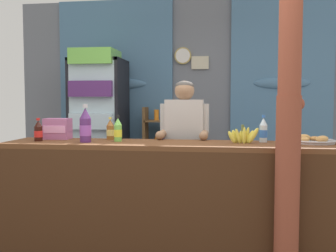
# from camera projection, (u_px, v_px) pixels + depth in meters

# --- Properties ---
(ground_plane) EXTENTS (7.02, 7.02, 0.00)m
(ground_plane) POSITION_uv_depth(u_px,v_px,m) (174.00, 232.00, 3.94)
(ground_plane) COLOR #665B51
(back_wall_curtained) EXTENTS (4.90, 0.22, 2.76)m
(back_wall_curtained) POSITION_uv_depth(u_px,v_px,m) (188.00, 94.00, 5.49)
(back_wall_curtained) COLOR slate
(back_wall_curtained) RESTS_ON ground
(stall_counter) EXTENTS (2.82, 0.55, 0.98)m
(stall_counter) POSITION_uv_depth(u_px,v_px,m) (167.00, 191.00, 3.17)
(stall_counter) COLOR brown
(stall_counter) RESTS_ON ground
(timber_post) EXTENTS (0.20, 0.18, 2.75)m
(timber_post) POSITION_uv_depth(u_px,v_px,m) (289.00, 103.00, 2.76)
(timber_post) COLOR brown
(timber_post) RESTS_ON ground
(drink_fridge) EXTENTS (0.68, 0.71, 2.00)m
(drink_fridge) POSITION_uv_depth(u_px,v_px,m) (98.00, 119.00, 5.14)
(drink_fridge) COLOR black
(drink_fridge) RESTS_ON ground
(bottle_shelf_rack) EXTENTS (0.48, 0.28, 1.25)m
(bottle_shelf_rack) POSITION_uv_depth(u_px,v_px,m) (161.00, 151.00, 5.24)
(bottle_shelf_rack) COLOR brown
(bottle_shelf_rack) RESTS_ON ground
(plastic_lawn_chair) EXTENTS (0.49, 0.49, 0.86)m
(plastic_lawn_chair) POSITION_uv_depth(u_px,v_px,m) (247.00, 172.00, 4.53)
(plastic_lawn_chair) COLOR #3884D6
(plastic_lawn_chair) RESTS_ON ground
(shopkeeper) EXTENTS (0.47, 0.42, 1.53)m
(shopkeeper) POSITION_uv_depth(u_px,v_px,m) (184.00, 140.00, 3.72)
(shopkeeper) COLOR #28282D
(shopkeeper) RESTS_ON ground
(soda_bottle_grape_soda) EXTENTS (0.10, 0.10, 0.33)m
(soda_bottle_grape_soda) POSITION_uv_depth(u_px,v_px,m) (85.00, 126.00, 3.28)
(soda_bottle_grape_soda) COLOR #56286B
(soda_bottle_grape_soda) RESTS_ON stall_counter
(soda_bottle_water) EXTENTS (0.07, 0.07, 0.23)m
(soda_bottle_water) POSITION_uv_depth(u_px,v_px,m) (263.00, 131.00, 3.28)
(soda_bottle_water) COLOR silver
(soda_bottle_water) RESTS_ON stall_counter
(soda_bottle_cola) EXTENTS (0.07, 0.07, 0.20)m
(soda_bottle_cola) POSITION_uv_depth(u_px,v_px,m) (38.00, 131.00, 3.37)
(soda_bottle_cola) COLOR black
(soda_bottle_cola) RESTS_ON stall_counter
(soda_bottle_iced_tea) EXTENTS (0.07, 0.07, 0.21)m
(soda_bottle_iced_tea) POSITION_uv_depth(u_px,v_px,m) (110.00, 130.00, 3.49)
(soda_bottle_iced_tea) COLOR brown
(soda_bottle_iced_tea) RESTS_ON stall_counter
(soda_bottle_lime_soda) EXTENTS (0.07, 0.07, 0.23)m
(soda_bottle_lime_soda) POSITION_uv_depth(u_px,v_px,m) (118.00, 130.00, 3.34)
(soda_bottle_lime_soda) COLOR #75C64C
(soda_bottle_lime_soda) RESTS_ON stall_counter
(snack_box_wafer) EXTENTS (0.23, 0.15, 0.19)m
(snack_box_wafer) POSITION_uv_depth(u_px,v_px,m) (58.00, 129.00, 3.55)
(snack_box_wafer) COLOR #B76699
(snack_box_wafer) RESTS_ON stall_counter
(pastry_tray) EXTENTS (0.35, 0.35, 0.07)m
(pastry_tray) POSITION_uv_depth(u_px,v_px,m) (314.00, 140.00, 3.21)
(pastry_tray) COLOR #BCBCC1
(pastry_tray) RESTS_ON stall_counter
(banana_bunch) EXTENTS (0.28, 0.07, 0.16)m
(banana_bunch) POSITION_uv_depth(u_px,v_px,m) (243.00, 136.00, 3.20)
(banana_bunch) COLOR #DBCC42
(banana_bunch) RESTS_ON stall_counter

